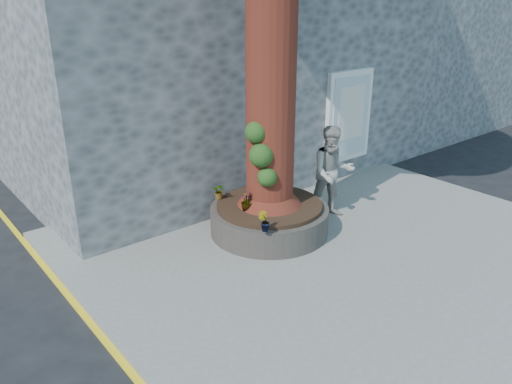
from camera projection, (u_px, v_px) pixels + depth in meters
ground at (312, 295)px, 7.99m from camera, size 120.00×120.00×0.00m
pavement at (331, 242)px, 9.56m from camera, size 9.00×8.00×0.12m
yellow_line at (105, 342)px, 6.92m from camera, size 0.10×30.00×0.01m
stone_shop at (193, 46)px, 13.45m from camera, size 10.30×8.30×6.30m
neighbour_shop at (379, 36)px, 18.20m from camera, size 6.00×8.00×6.00m
planter at (269, 218)px, 9.74m from camera, size 2.30×2.30×0.60m
man at (218, 170)px, 10.49m from camera, size 0.74×0.55×1.84m
woman at (332, 172)px, 10.18m from camera, size 1.18×1.09×1.93m
shopping_bag at (233, 202)px, 10.88m from camera, size 0.23×0.18×0.28m
plant_a at (286, 187)px, 9.95m from camera, size 0.20×0.15×0.35m
plant_b at (264, 221)px, 8.45m from camera, size 0.27×0.27×0.36m
plant_c at (246, 201)px, 9.25m from camera, size 0.29×0.29×0.37m
plant_d at (220, 191)px, 9.79m from camera, size 0.37×0.38×0.31m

